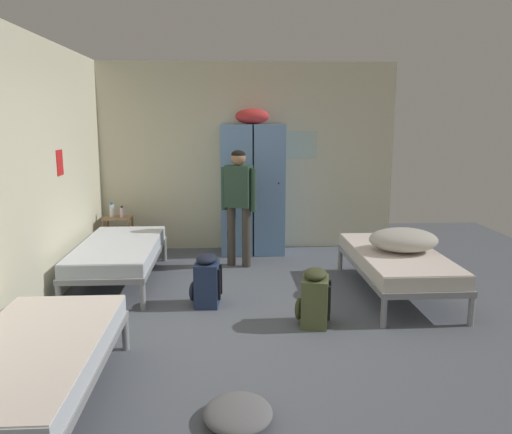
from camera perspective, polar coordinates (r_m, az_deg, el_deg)
ground_plane at (r=5.11m, az=0.18°, el=-11.11°), size 8.78×8.78×0.00m
room_backdrop at (r=6.05m, az=-11.99°, el=5.48°), size 4.38×5.55×2.73m
locker_bank at (r=7.26m, az=-0.42°, el=3.44°), size 0.90×0.55×2.07m
shelf_unit at (r=7.41m, az=-15.23°, el=-1.70°), size 0.38×0.30×0.57m
bed_right at (r=5.83m, az=15.57°, el=-4.76°), size 0.90×1.90×0.49m
bed_left_front at (r=3.73m, az=-24.04°, el=-14.46°), size 0.90×1.90×0.49m
bed_left_rear at (r=6.21m, az=-15.21°, el=-3.78°), size 0.90×1.90×0.49m
bedding_heap at (r=5.80m, az=16.27°, el=-2.48°), size 0.75×0.62×0.25m
person_traveler at (r=6.58m, az=-1.97°, el=2.25°), size 0.45×0.31×1.53m
water_bottle at (r=7.38m, az=-15.93°, el=0.72°), size 0.06×0.06×0.21m
lotion_bottle at (r=7.29m, az=-14.88°, el=0.51°), size 0.05×0.05×0.16m
backpack_navy at (r=5.34m, az=-5.63°, el=-7.19°), size 0.36×0.34×0.55m
backpack_olive at (r=4.86m, az=6.54°, el=-9.09°), size 0.38×0.37×0.55m
clothes_pile_grey at (r=3.49m, az=-2.04°, el=-21.21°), size 0.45×0.50×0.12m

